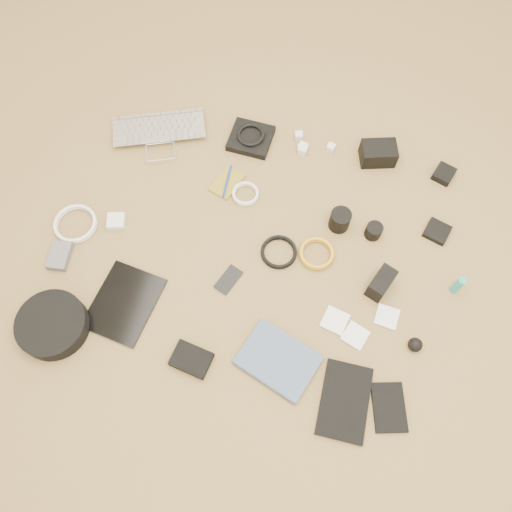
% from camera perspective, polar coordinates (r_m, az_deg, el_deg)
% --- Properties ---
extents(laptop, '(0.42, 0.36, 0.03)m').
position_cam_1_polar(laptop, '(2.02, -10.92, 12.91)').
color(laptop, '#B6B6BB').
rests_on(laptop, ground).
extents(headphone_pouch, '(0.17, 0.16, 0.03)m').
position_cam_1_polar(headphone_pouch, '(1.99, -0.60, 13.29)').
color(headphone_pouch, black).
rests_on(headphone_pouch, ground).
extents(headphones, '(0.13, 0.13, 0.01)m').
position_cam_1_polar(headphones, '(1.97, -0.61, 13.66)').
color(headphones, black).
rests_on(headphones, headphone_pouch).
extents(charger_a, '(0.04, 0.04, 0.03)m').
position_cam_1_polar(charger_a, '(2.01, 4.89, 13.54)').
color(charger_a, silver).
rests_on(charger_a, ground).
extents(charger_b, '(0.04, 0.04, 0.03)m').
position_cam_1_polar(charger_b, '(1.96, 5.35, 11.97)').
color(charger_b, silver).
rests_on(charger_b, ground).
extents(charger_c, '(0.03, 0.03, 0.03)m').
position_cam_1_polar(charger_c, '(1.99, 8.56, 12.15)').
color(charger_c, silver).
rests_on(charger_c, ground).
extents(charger_d, '(0.04, 0.04, 0.03)m').
position_cam_1_polar(charger_d, '(1.97, 5.32, 12.29)').
color(charger_d, silver).
rests_on(charger_d, ground).
extents(dslr_camera, '(0.15, 0.12, 0.07)m').
position_cam_1_polar(dslr_camera, '(1.97, 13.79, 11.33)').
color(dslr_camera, black).
rests_on(dslr_camera, ground).
extents(lens_pouch, '(0.09, 0.10, 0.03)m').
position_cam_1_polar(lens_pouch, '(2.02, 20.68, 8.76)').
color(lens_pouch, black).
rests_on(lens_pouch, ground).
extents(notebook_olive, '(0.12, 0.15, 0.01)m').
position_cam_1_polar(notebook_olive, '(1.89, -3.30, 8.40)').
color(notebook_olive, olive).
rests_on(notebook_olive, ground).
extents(pen_blue, '(0.01, 0.14, 0.01)m').
position_cam_1_polar(pen_blue, '(1.88, -3.31, 8.53)').
color(pen_blue, '#132B9D').
rests_on(pen_blue, notebook_olive).
extents(cable_white_a, '(0.13, 0.13, 0.01)m').
position_cam_1_polar(cable_white_a, '(1.86, -1.21, 7.02)').
color(cable_white_a, silver).
rests_on(cable_white_a, ground).
extents(lens_a, '(0.08, 0.08, 0.08)m').
position_cam_1_polar(lens_a, '(1.79, 9.56, 4.08)').
color(lens_a, black).
rests_on(lens_a, ground).
extents(lens_b, '(0.07, 0.07, 0.05)m').
position_cam_1_polar(lens_b, '(1.81, 13.30, 2.80)').
color(lens_b, black).
rests_on(lens_b, ground).
extents(card_reader, '(0.10, 0.10, 0.02)m').
position_cam_1_polar(card_reader, '(1.89, 19.99, 2.65)').
color(card_reader, black).
rests_on(card_reader, ground).
extents(power_brick, '(0.07, 0.07, 0.03)m').
position_cam_1_polar(power_brick, '(1.86, -15.69, 3.83)').
color(power_brick, silver).
rests_on(power_brick, ground).
extents(cable_white_b, '(0.17, 0.17, 0.01)m').
position_cam_1_polar(cable_white_b, '(1.91, -19.87, 3.39)').
color(cable_white_b, silver).
rests_on(cable_white_b, ground).
extents(cable_black, '(0.15, 0.15, 0.01)m').
position_cam_1_polar(cable_black, '(1.75, 2.62, 0.37)').
color(cable_black, black).
rests_on(cable_black, ground).
extents(cable_yellow, '(0.16, 0.16, 0.01)m').
position_cam_1_polar(cable_yellow, '(1.75, 6.91, 0.19)').
color(cable_yellow, '#C38E17').
rests_on(cable_yellow, ground).
extents(flash, '(0.09, 0.12, 0.08)m').
position_cam_1_polar(flash, '(1.71, 14.10, -3.03)').
color(flash, black).
rests_on(flash, ground).
extents(lens_cleaner, '(0.03, 0.03, 0.09)m').
position_cam_1_polar(lens_cleaner, '(1.79, 22.06, -3.11)').
color(lens_cleaner, teal).
rests_on(lens_cleaner, ground).
extents(battery_charger, '(0.08, 0.11, 0.03)m').
position_cam_1_polar(battery_charger, '(1.86, -21.51, 0.00)').
color(battery_charger, '#545458').
rests_on(battery_charger, ground).
extents(tablet, '(0.23, 0.28, 0.01)m').
position_cam_1_polar(tablet, '(1.73, -14.81, -5.22)').
color(tablet, black).
rests_on(tablet, ground).
extents(phone, '(0.09, 0.11, 0.01)m').
position_cam_1_polar(phone, '(1.71, -3.17, -2.72)').
color(phone, black).
rests_on(phone, ground).
extents(filter_case_left, '(0.10, 0.10, 0.01)m').
position_cam_1_polar(filter_case_left, '(1.68, 9.01, -7.31)').
color(filter_case_left, silver).
rests_on(filter_case_left, ground).
extents(filter_case_mid, '(0.10, 0.10, 0.01)m').
position_cam_1_polar(filter_case_mid, '(1.67, 11.27, -8.92)').
color(filter_case_mid, silver).
rests_on(filter_case_mid, ground).
extents(filter_case_right, '(0.08, 0.08, 0.01)m').
position_cam_1_polar(filter_case_right, '(1.72, 14.72, -6.75)').
color(filter_case_right, silver).
rests_on(filter_case_right, ground).
extents(air_blower, '(0.05, 0.05, 0.05)m').
position_cam_1_polar(air_blower, '(1.69, 17.73, -9.64)').
color(air_blower, black).
rests_on(air_blower, ground).
extents(headphone_case, '(0.29, 0.29, 0.06)m').
position_cam_1_polar(headphone_case, '(1.75, -22.21, -7.30)').
color(headphone_case, black).
rests_on(headphone_case, ground).
extents(drive_case, '(0.13, 0.11, 0.03)m').
position_cam_1_polar(drive_case, '(1.63, -7.39, -11.63)').
color(drive_case, black).
rests_on(drive_case, ground).
extents(paperback, '(0.28, 0.25, 0.02)m').
position_cam_1_polar(paperback, '(1.60, 0.81, -14.38)').
color(paperback, '#40516C').
rests_on(paperback, ground).
extents(notebook_black_a, '(0.15, 0.23, 0.02)m').
position_cam_1_polar(notebook_black_a, '(1.62, 10.09, -15.99)').
color(notebook_black_a, black).
rests_on(notebook_black_a, ground).
extents(notebook_black_b, '(0.13, 0.17, 0.01)m').
position_cam_1_polar(notebook_black_b, '(1.65, 14.95, -16.36)').
color(notebook_black_b, black).
rests_on(notebook_black_b, ground).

